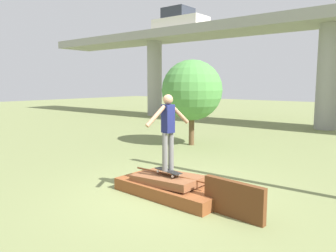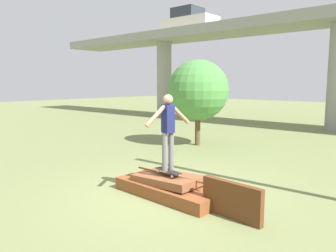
{
  "view_description": "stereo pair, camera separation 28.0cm",
  "coord_description": "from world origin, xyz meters",
  "views": [
    {
      "loc": [
        4.33,
        -5.48,
        2.46
      ],
      "look_at": [
        -0.03,
        -0.05,
        1.55
      ],
      "focal_mm": 35.0,
      "sensor_mm": 36.0,
      "label": 1
    },
    {
      "loc": [
        4.55,
        -5.3,
        2.46
      ],
      "look_at": [
        -0.03,
        -0.05,
        1.55
      ],
      "focal_mm": 35.0,
      "sensor_mm": 36.0,
      "label": 2
    }
  ],
  "objects": [
    {
      "name": "skater",
      "position": [
        -0.03,
        -0.05,
        1.53
      ],
      "size": [
        0.33,
        1.16,
        1.66
      ],
      "color": "slate",
      "rests_on": "skateboard"
    },
    {
      "name": "car_on_overpass_left",
      "position": [
        -9.74,
        13.34,
        6.73
      ],
      "size": [
        3.81,
        1.78,
        1.5
      ],
      "color": "silver",
      "rests_on": "highway_overpass"
    },
    {
      "name": "skateboard",
      "position": [
        -0.03,
        -0.05,
        0.55
      ],
      "size": [
        0.76,
        0.35,
        0.09
      ],
      "color": "black",
      "rests_on": "scrap_pile"
    },
    {
      "name": "scrap_plank_loose",
      "position": [
        1.65,
        -0.2,
        0.34
      ],
      "size": [
        1.26,
        0.24,
        0.68
      ],
      "color": "#5B3319",
      "rests_on": "ground_plane"
    },
    {
      "name": "ground_plane",
      "position": [
        0.0,
        0.0,
        0.0
      ],
      "size": [
        80.0,
        80.0,
        0.0
      ],
      "primitive_type": "plane",
      "color": "olive"
    },
    {
      "name": "scrap_pile",
      "position": [
        -0.01,
        -0.0,
        0.19
      ],
      "size": [
        2.54,
        1.2,
        0.48
      ],
      "color": "brown",
      "rests_on": "ground_plane"
    },
    {
      "name": "tree_behind_left",
      "position": [
        -3.02,
        5.18,
        2.18
      ],
      "size": [
        2.38,
        2.38,
        3.37
      ],
      "color": "brown",
      "rests_on": "ground_plane"
    }
  ]
}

